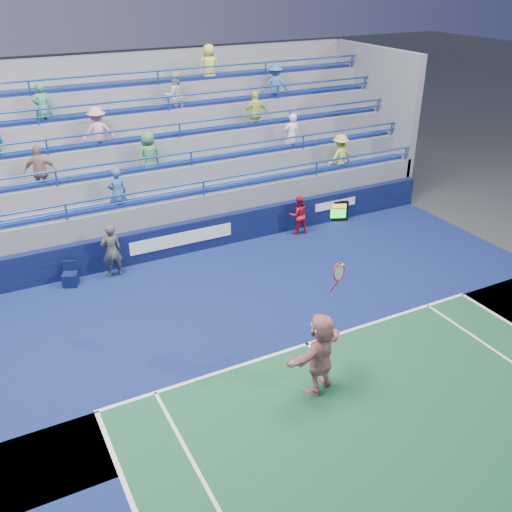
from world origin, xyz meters
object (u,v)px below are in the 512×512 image
judge_chair (70,278)px  ball_girl (298,215)px  line_judge (111,251)px  serve_speed_board (333,211)px  tennis_player (320,353)px

judge_chair → ball_girl: bearing=0.6°
ball_girl → line_judge: bearing=11.3°
serve_speed_board → tennis_player: bearing=-126.1°
serve_speed_board → tennis_player: (-5.81, -7.95, 0.60)m
serve_speed_board → line_judge: line_judge is taller
serve_speed_board → line_judge: bearing=-177.2°
tennis_player → ball_girl: (4.06, 7.63, -0.28)m
judge_chair → tennis_player: bearing=-61.4°
serve_speed_board → line_judge: (-8.58, -0.42, 0.47)m
tennis_player → line_judge: 8.02m
line_judge → judge_chair: bearing=-5.0°
serve_speed_board → judge_chair: (-9.92, -0.41, -0.16)m
judge_chair → tennis_player: tennis_player is taller
judge_chair → ball_girl: (8.18, 0.09, 0.48)m
ball_girl → judge_chair: bearing=11.0°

